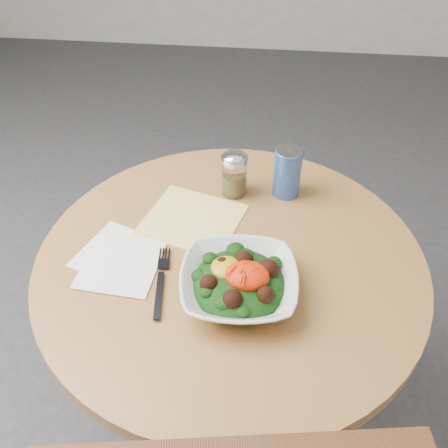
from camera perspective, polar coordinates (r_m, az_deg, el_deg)
name	(u,v)px	position (r m, az deg, el deg)	size (l,w,h in m)	color
ground	(228,415)	(1.77, 0.52, -20.95)	(6.00, 6.00, 0.00)	#313134
table	(230,310)	(1.30, 0.67, -9.83)	(0.90, 0.90, 0.75)	black
cloth_napkin	(192,219)	(1.25, -3.64, 0.53)	(0.23, 0.21, 0.00)	yellow
paper_napkins	(119,260)	(1.17, -11.87, -4.00)	(0.22, 0.24, 0.00)	white
salad_bowl	(239,283)	(1.06, 1.71, -6.72)	(0.27, 0.27, 0.09)	silver
fork	(161,279)	(1.11, -7.19, -6.27)	(0.04, 0.21, 0.00)	black
spice_shaker	(234,174)	(1.30, 1.19, 5.75)	(0.07, 0.07, 0.13)	silver
beverage_can	(287,172)	(1.30, 7.24, 5.91)	(0.07, 0.07, 0.14)	navy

